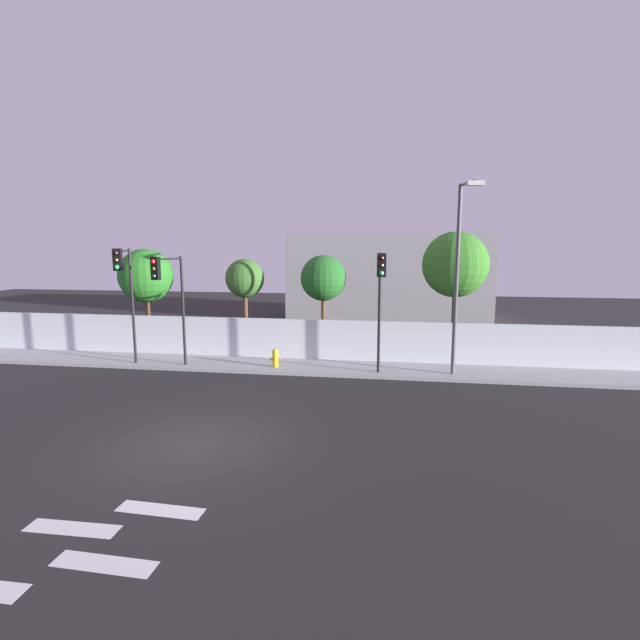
# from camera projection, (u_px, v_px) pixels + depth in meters

# --- Properties ---
(ground_plane) EXTENTS (80.00, 80.00, 0.00)m
(ground_plane) POSITION_uv_depth(u_px,v_px,m) (194.00, 443.00, 12.98)
(ground_plane) COLOR black
(sidewalk) EXTENTS (36.00, 2.40, 0.15)m
(sidewalk) POSITION_uv_depth(u_px,v_px,m) (270.00, 366.00, 20.97)
(sidewalk) COLOR #9F9F9F
(sidewalk) RESTS_ON ground
(perimeter_wall) EXTENTS (36.00, 0.18, 1.80)m
(perimeter_wall) POSITION_uv_depth(u_px,v_px,m) (277.00, 338.00, 22.08)
(perimeter_wall) COLOR silver
(perimeter_wall) RESTS_ON sidewalk
(crosswalk_marking) EXTENTS (3.68, 3.04, 0.01)m
(crosswalk_marking) POSITION_uv_depth(u_px,v_px,m) (82.00, 544.00, 8.58)
(crosswalk_marking) COLOR silver
(crosswalk_marking) RESTS_ON ground
(traffic_light_left) EXTENTS (0.40, 1.44, 5.00)m
(traffic_light_left) POSITION_uv_depth(u_px,v_px,m) (125.00, 281.00, 20.02)
(traffic_light_left) COLOR black
(traffic_light_left) RESTS_ON sidewalk
(traffic_light_center) EXTENTS (0.35, 1.24, 4.84)m
(traffic_light_center) POSITION_uv_depth(u_px,v_px,m) (380.00, 287.00, 18.55)
(traffic_light_center) COLOR black
(traffic_light_center) RESTS_ON sidewalk
(traffic_light_right) EXTENTS (0.61, 1.80, 4.68)m
(traffic_light_right) POSITION_uv_depth(u_px,v_px,m) (169.00, 287.00, 19.54)
(traffic_light_right) COLOR black
(traffic_light_right) RESTS_ON sidewalk
(street_lamp_curbside) EXTENTS (0.70, 1.72, 7.43)m
(street_lamp_curbside) POSITION_uv_depth(u_px,v_px,m) (459.00, 267.00, 18.51)
(street_lamp_curbside) COLOR #4C4C51
(street_lamp_curbside) RESTS_ON sidewalk
(fire_hydrant) EXTENTS (0.44, 0.26, 0.78)m
(fire_hydrant) POSITION_uv_depth(u_px,v_px,m) (275.00, 357.00, 20.43)
(fire_hydrant) COLOR gold
(fire_hydrant) RESTS_ON sidewalk
(roadside_tree_leftmost) EXTENTS (2.70, 2.70, 5.11)m
(roadside_tree_leftmost) POSITION_uv_depth(u_px,v_px,m) (146.00, 276.00, 24.08)
(roadside_tree_leftmost) COLOR brown
(roadside_tree_leftmost) RESTS_ON ground
(roadside_tree_midleft) EXTENTS (1.88, 1.88, 4.63)m
(roadside_tree_midleft) POSITION_uv_depth(u_px,v_px,m) (245.00, 279.00, 23.33)
(roadside_tree_midleft) COLOR brown
(roadside_tree_midleft) RESTS_ON ground
(roadside_tree_midright) EXTENTS (2.17, 2.17, 4.82)m
(roadside_tree_midright) POSITION_uv_depth(u_px,v_px,m) (323.00, 279.00, 22.74)
(roadside_tree_midright) COLOR brown
(roadside_tree_midright) RESTS_ON ground
(roadside_tree_rightmost) EXTENTS (2.98, 2.98, 5.90)m
(roadside_tree_rightmost) POSITION_uv_depth(u_px,v_px,m) (455.00, 265.00, 21.73)
(roadside_tree_rightmost) COLOR brown
(roadside_tree_rightmost) RESTS_ON ground
(low_building_distant) EXTENTS (13.89, 6.00, 6.06)m
(low_building_distant) POSITION_uv_depth(u_px,v_px,m) (388.00, 276.00, 34.72)
(low_building_distant) COLOR #9E9E9E
(low_building_distant) RESTS_ON ground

